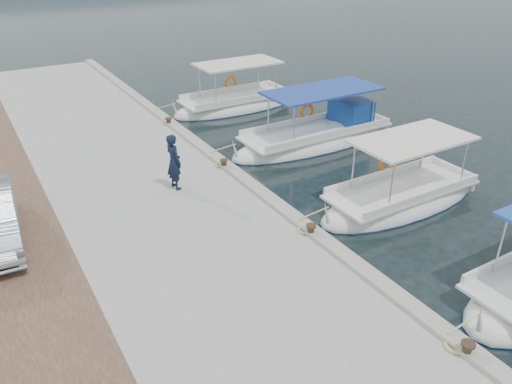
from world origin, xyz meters
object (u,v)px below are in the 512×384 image
Objects in this scene: fishing_caique_c at (400,201)px; fishing_caique_d at (318,138)px; fisherman at (174,162)px; fishing_caique_e at (236,106)px.

fishing_caique_d is (0.94, 5.55, 0.06)m from fishing_caique_c.
fisherman is at bearing -166.28° from fishing_caique_d.
fishing_caique_c is 0.79× the size of fishing_caique_d.
fisherman reaches higher than fishing_caique_d.
fisherman reaches higher than fishing_caique_c.
fishing_caique_c is 11.25m from fishing_caique_e.
fishing_caique_e is (0.22, 11.25, -0.00)m from fishing_caique_c.
fishing_caique_e is 9.78m from fisherman.
fishing_caique_c is 3.44× the size of fisherman.
fishing_caique_c is 0.93× the size of fishing_caique_e.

